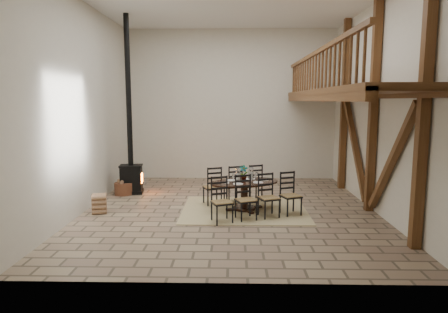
{
  "coord_description": "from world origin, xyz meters",
  "views": [
    {
      "loc": [
        0.08,
        -9.53,
        2.66
      ],
      "look_at": [
        -0.15,
        0.4,
        1.26
      ],
      "focal_mm": 32.0,
      "sensor_mm": 36.0,
      "label": 1
    }
  ],
  "objects_px": {
    "log_basket": "(124,188)",
    "log_stack": "(99,204)",
    "dining_table": "(246,196)",
    "wood_stove": "(131,154)"
  },
  "relations": [
    {
      "from": "dining_table",
      "to": "log_stack",
      "type": "height_order",
      "value": "dining_table"
    },
    {
      "from": "dining_table",
      "to": "log_stack",
      "type": "bearing_deg",
      "value": 163.08
    },
    {
      "from": "log_basket",
      "to": "log_stack",
      "type": "relative_size",
      "value": 1.15
    },
    {
      "from": "dining_table",
      "to": "wood_stove",
      "type": "distance_m",
      "value": 3.77
    },
    {
      "from": "dining_table",
      "to": "log_stack",
      "type": "xyz_separation_m",
      "value": [
        -3.48,
        -0.28,
        -0.14
      ]
    },
    {
      "from": "wood_stove",
      "to": "log_basket",
      "type": "relative_size",
      "value": 9.56
    },
    {
      "from": "dining_table",
      "to": "log_stack",
      "type": "relative_size",
      "value": 5.38
    },
    {
      "from": "wood_stove",
      "to": "log_stack",
      "type": "relative_size",
      "value": 10.98
    },
    {
      "from": "wood_stove",
      "to": "log_basket",
      "type": "xyz_separation_m",
      "value": [
        -0.18,
        -0.15,
        -0.94
      ]
    },
    {
      "from": "log_basket",
      "to": "log_stack",
      "type": "xyz_separation_m",
      "value": [
        -0.06,
        -1.9,
        0.04
      ]
    }
  ]
}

